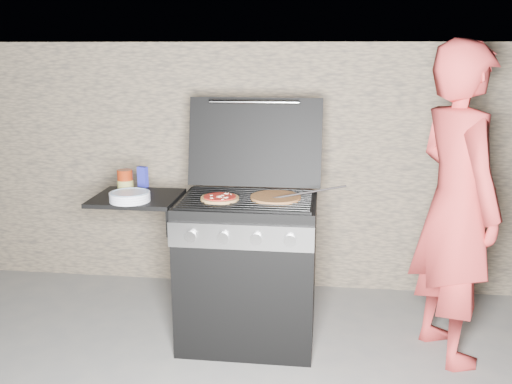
# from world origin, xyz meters

# --- Properties ---
(ground) EXTENTS (50.00, 50.00, 0.00)m
(ground) POSITION_xyz_m (0.00, 0.00, 0.00)
(ground) COLOR slate
(stone_wall) EXTENTS (8.00, 0.35, 1.80)m
(stone_wall) POSITION_xyz_m (0.00, 1.05, 0.90)
(stone_wall) COLOR #8A765A
(stone_wall) RESTS_ON ground
(gas_grill) EXTENTS (1.34, 0.79, 0.91)m
(gas_grill) POSITION_xyz_m (-0.25, 0.00, 0.46)
(gas_grill) COLOR black
(gas_grill) RESTS_ON ground
(pizza_topped) EXTENTS (0.28, 0.28, 0.02)m
(pizza_topped) POSITION_xyz_m (-0.15, -0.05, 0.92)
(pizza_topped) COLOR tan
(pizza_topped) RESTS_ON gas_grill
(pizza_plain) EXTENTS (0.36, 0.36, 0.02)m
(pizza_plain) POSITION_xyz_m (0.16, 0.01, 0.92)
(pizza_plain) COLOR #D98D47
(pizza_plain) RESTS_ON gas_grill
(sauce_jar) EXTENTS (0.12, 0.12, 0.15)m
(sauce_jar) POSITION_xyz_m (-0.76, 0.06, 0.98)
(sauce_jar) COLOR maroon
(sauce_jar) RESTS_ON gas_grill
(blue_carton) EXTENTS (0.07, 0.05, 0.13)m
(blue_carton) POSITION_xyz_m (-0.70, 0.23, 0.97)
(blue_carton) COLOR #2327A1
(blue_carton) RESTS_ON gas_grill
(plate_stack) EXTENTS (0.26, 0.26, 0.05)m
(plate_stack) POSITION_xyz_m (-0.67, -0.12, 0.93)
(plate_stack) COLOR silver
(plate_stack) RESTS_ON gas_grill
(person) EXTENTS (0.64, 0.77, 1.81)m
(person) POSITION_xyz_m (1.18, 0.01, 0.91)
(person) COLOR #C53433
(person) RESTS_ON ground
(tongs) EXTENTS (0.45, 0.07, 0.09)m
(tongs) POSITION_xyz_m (0.34, 0.00, 0.96)
(tongs) COLOR black
(tongs) RESTS_ON gas_grill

